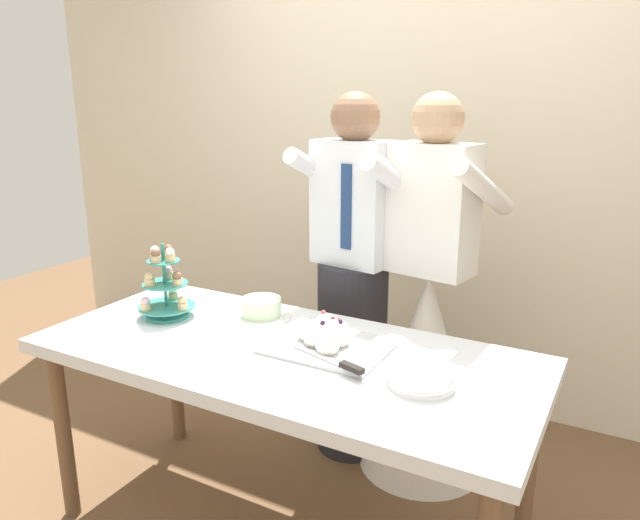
# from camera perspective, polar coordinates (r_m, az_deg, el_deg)

# --- Properties ---
(rear_wall) EXTENTS (5.20, 0.10, 2.90)m
(rear_wall) POSITION_cam_1_polar(r_m,az_deg,el_deg) (3.28, 9.90, 11.74)
(rear_wall) COLOR beige
(rear_wall) RESTS_ON ground_plane
(dessert_table) EXTENTS (1.80, 0.80, 0.78)m
(dessert_table) POSITION_cam_1_polar(r_m,az_deg,el_deg) (2.20, -3.52, -10.12)
(dessert_table) COLOR silver
(dessert_table) RESTS_ON ground_plane
(cupcake_stand) EXTENTS (0.23, 0.23, 0.31)m
(cupcake_stand) POSITION_cam_1_polar(r_m,az_deg,el_deg) (2.50, -14.39, -2.55)
(cupcake_stand) COLOR teal
(cupcake_stand) RESTS_ON dessert_table
(main_cake_tray) EXTENTS (0.43, 0.34, 0.13)m
(main_cake_tray) POSITION_cam_1_polar(r_m,az_deg,el_deg) (2.15, 0.61, -7.37)
(main_cake_tray) COLOR silver
(main_cake_tray) RESTS_ON dessert_table
(plate_stack) EXTENTS (0.22, 0.21, 0.05)m
(plate_stack) POSITION_cam_1_polar(r_m,az_deg,el_deg) (1.93, 9.53, -10.80)
(plate_stack) COLOR white
(plate_stack) RESTS_ON dessert_table
(round_cake) EXTENTS (0.24, 0.24, 0.08)m
(round_cake) POSITION_cam_1_polar(r_m,az_deg,el_deg) (2.45, -5.57, -4.64)
(round_cake) COLOR white
(round_cake) RESTS_ON dessert_table
(person_groom) EXTENTS (0.52, 0.54, 1.66)m
(person_groom) POSITION_cam_1_polar(r_m,az_deg,el_deg) (2.75, 3.11, -3.74)
(person_groom) COLOR #232328
(person_groom) RESTS_ON ground_plane
(person_bride) EXTENTS (0.57, 0.56, 1.66)m
(person_bride) POSITION_cam_1_polar(r_m,az_deg,el_deg) (2.71, 10.00, -8.02)
(person_bride) COLOR white
(person_bride) RESTS_ON ground_plane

